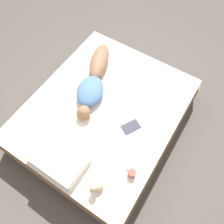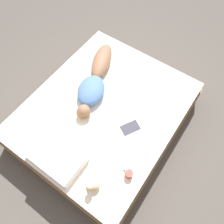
% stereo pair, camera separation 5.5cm
% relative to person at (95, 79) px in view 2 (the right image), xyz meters
% --- Properties ---
extents(ground_plane, '(12.00, 12.00, 0.00)m').
position_rel_person_xyz_m(ground_plane, '(-0.32, 0.24, -0.59)').
color(ground_plane, '#4C4742').
extents(bed, '(1.89, 2.26, 0.50)m').
position_rel_person_xyz_m(bed, '(-0.32, 0.24, -0.34)').
color(bed, brown).
rests_on(bed, ground_plane).
extents(person, '(0.67, 1.26, 0.18)m').
position_rel_person_xyz_m(person, '(0.00, 0.00, 0.00)').
color(person, brown).
rests_on(person, bed).
extents(open_magazine, '(0.56, 0.51, 0.01)m').
position_rel_person_xyz_m(open_magazine, '(-0.86, 0.35, -0.09)').
color(open_magazine, silver).
rests_on(open_magazine, bed).
extents(coffee_mug, '(0.12, 0.09, 0.09)m').
position_rel_person_xyz_m(coffee_mug, '(-1.06, 0.79, -0.04)').
color(coffee_mug, '#993D33').
rests_on(coffee_mug, bed).
extents(cell_phone, '(0.12, 0.17, 0.01)m').
position_rel_person_xyz_m(cell_phone, '(-0.69, -0.27, -0.09)').
color(cell_phone, '#333842').
rests_on(cell_phone, bed).
extents(plush_toy, '(0.15, 0.16, 0.20)m').
position_rel_person_xyz_m(plush_toy, '(-0.81, 1.10, -0.01)').
color(plush_toy, '#D1B289').
rests_on(plush_toy, bed).
extents(pillow, '(0.62, 0.42, 0.15)m').
position_rel_person_xyz_m(pillow, '(-0.28, 1.09, -0.01)').
color(pillow, white).
rests_on(pillow, bed).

